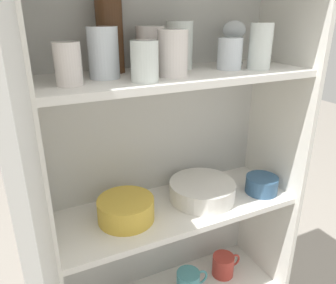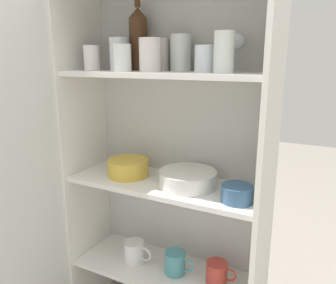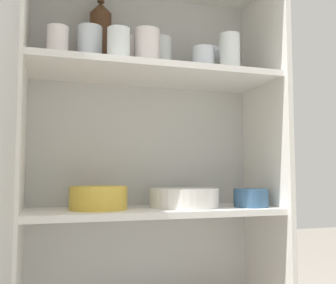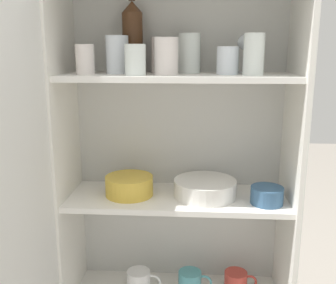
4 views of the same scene
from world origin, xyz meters
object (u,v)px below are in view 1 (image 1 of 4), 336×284
at_px(wine_bottle, 109,26).
at_px(mixing_bowl_large, 126,209).
at_px(serving_bowl_small, 262,184).
at_px(plate_stack_white, 202,190).
at_px(coffee_mug_primary, 224,265).

xyz_separation_m(wine_bottle, mixing_bowl_large, (-0.01, -0.09, -0.53)).
bearing_deg(serving_bowl_small, wine_bottle, 163.86).
relative_size(plate_stack_white, coffee_mug_primary, 1.79).
bearing_deg(wine_bottle, serving_bowl_small, -16.14).
bearing_deg(wine_bottle, coffee_mug_primary, -9.42).
bearing_deg(plate_stack_white, coffee_mug_primary, 7.60).
height_order(plate_stack_white, coffee_mug_primary, plate_stack_white).
bearing_deg(coffee_mug_primary, wine_bottle, 170.58).
xyz_separation_m(serving_bowl_small, coffee_mug_primary, (-0.08, 0.07, -0.40)).
xyz_separation_m(plate_stack_white, serving_bowl_small, (0.21, -0.06, 0.00)).
bearing_deg(coffee_mug_primary, plate_stack_white, -172.40).
distance_m(serving_bowl_small, coffee_mug_primary, 0.41).
relative_size(serving_bowl_small, coffee_mug_primary, 0.90).
height_order(wine_bottle, plate_stack_white, wine_bottle).
relative_size(wine_bottle, coffee_mug_primary, 2.28).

